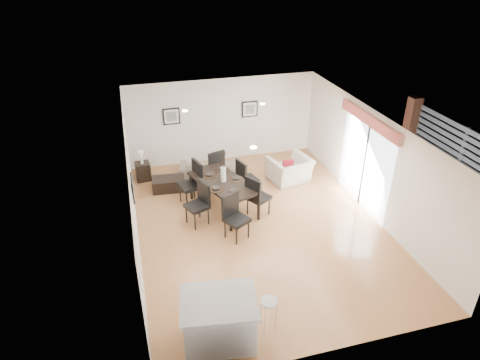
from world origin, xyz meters
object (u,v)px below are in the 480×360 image
object	(u,v)px
coffee_table	(169,184)
side_table	(143,171)
dining_chair_wfar	(193,180)
dining_table	(223,184)
dining_chair_foot	(215,166)
dining_chair_efar	(245,177)
dining_chair_wnear	(200,201)
sofa	(210,167)
armchair	(290,170)
bar_stool	(269,305)
kitchen_island	(219,320)
dining_chair_head	(234,214)
dining_chair_enear	(256,195)

from	to	relation	value
coffee_table	side_table	distance (m)	1.05
dining_chair_wfar	dining_table	bearing A→B (deg)	36.92
dining_table	dining_chair_foot	world-z (taller)	dining_chair_foot
dining_chair_efar	coffee_table	distance (m)	2.27
dining_chair_wfar	dining_chair_wnear	bearing A→B (deg)	-16.63
sofa	dining_chair_wfar	world-z (taller)	dining_chair_wfar
armchair	dining_table	world-z (taller)	dining_table
armchair	dining_table	bearing A→B (deg)	10.56
coffee_table	bar_stool	distance (m)	5.77
dining_chair_wnear	dining_chair_efar	xyz separation A→B (m)	(1.44, 0.95, -0.02)
sofa	bar_stool	bearing A→B (deg)	100.19
dining_chair_foot	kitchen_island	xyz separation A→B (m)	(-1.12, -5.48, -0.18)
armchair	sofa	bearing A→B (deg)	-37.19
dining_chair_efar	bar_stool	xyz separation A→B (m)	(-0.88, -4.70, -0.02)
dining_chair_head	coffee_table	bearing A→B (deg)	86.46
sofa	dining_chair_wnear	distance (m)	2.59
dining_chair_enear	dining_chair_foot	xyz separation A→B (m)	(-0.69, 1.81, 0.01)
sofa	dining_table	world-z (taller)	dining_table
armchair	dining_chair_efar	bearing A→B (deg)	5.18
coffee_table	dining_chair_wnear	bearing A→B (deg)	-68.08
dining_chair_efar	coffee_table	xyz separation A→B (m)	(-2.03, 0.93, -0.44)
dining_chair_enear	side_table	size ratio (longest dim) A/B	2.06
dining_chair_efar	kitchen_island	size ratio (longest dim) A/B	0.76
dining_chair_wnear	dining_chair_head	world-z (taller)	dining_chair_wnear
dining_chair_foot	coffee_table	xyz separation A→B (m)	(-1.34, 0.16, -0.46)
sofa	kitchen_island	xyz separation A→B (m)	(-1.10, -6.21, 0.20)
dining_table	kitchen_island	xyz separation A→B (m)	(-1.08, -4.23, -0.29)
dining_chair_efar	kitchen_island	xyz separation A→B (m)	(-1.80, -4.70, -0.15)
side_table	kitchen_island	world-z (taller)	kitchen_island
dining_table	dining_chair_enear	distance (m)	0.92
dining_chair_wfar	side_table	world-z (taller)	dining_chair_wfar
dining_table	armchair	bearing A→B (deg)	2.24
side_table	coffee_table	bearing A→B (deg)	-50.61
dining_chair_wfar	dining_chair_foot	world-z (taller)	dining_chair_wfar
dining_chair_head	kitchen_island	world-z (taller)	dining_chair_head
dining_table	dining_chair_wnear	xyz separation A→B (m)	(-0.72, -0.47, -0.12)
dining_chair_wfar	dining_chair_enear	distance (m)	1.80
dining_table	coffee_table	distance (m)	2.01
sofa	dining_chair_head	xyz separation A→B (m)	(-0.07, -3.25, 0.37)
dining_chair_enear	dining_chair_head	distance (m)	1.05
dining_chair_enear	sofa	bearing A→B (deg)	-15.29
armchair	dining_chair_enear	xyz separation A→B (m)	(-1.53, -1.54, 0.26)
dining_chair_wnear	dining_chair_head	bearing A→B (deg)	16.96
dining_chair_enear	dining_chair_efar	world-z (taller)	dining_chair_enear
kitchen_island	armchair	bearing A→B (deg)	65.67
dining_table	bar_stool	size ratio (longest dim) A/B	3.23
dining_chair_wfar	dining_chair_foot	xyz separation A→B (m)	(0.74, 0.72, -0.03)
dining_chair_enear	bar_stool	world-z (taller)	dining_chair_enear
coffee_table	sofa	bearing A→B (deg)	27.98
sofa	dining_chair_wfar	size ratio (longest dim) A/B	1.50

